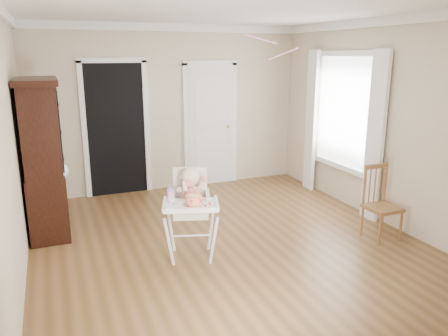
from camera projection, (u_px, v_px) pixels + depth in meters
name	position (u px, v px, depth m)	size (l,w,h in m)	color
floor	(227.00, 243.00, 5.33)	(5.00, 5.00, 0.00)	brown
ceiling	(228.00, 9.00, 4.64)	(5.00, 5.00, 0.00)	white
wall_back	(170.00, 109.00, 7.23)	(4.50, 4.50, 0.00)	beige
wall_left	(10.00, 149.00, 4.17)	(5.00, 5.00, 0.00)	beige
wall_right	(384.00, 123.00, 5.80)	(5.00, 5.00, 0.00)	beige
crown_molding	(228.00, 15.00, 4.66)	(4.50, 5.00, 0.12)	white
doorway	(116.00, 127.00, 6.95)	(1.06, 0.05, 2.22)	black
closet_door	(210.00, 126.00, 7.54)	(0.96, 0.09, 2.13)	white
window_right	(342.00, 119.00, 6.51)	(0.13, 1.84, 2.30)	white
high_chair	(191.00, 204.00, 4.80)	(0.76, 0.86, 1.03)	white
baby	(190.00, 190.00, 4.78)	(0.29, 0.28, 0.48)	beige
cake	(194.00, 200.00, 4.52)	(0.22, 0.22, 0.10)	silver
sippy_cup	(170.00, 194.00, 4.62)	(0.07, 0.07, 0.18)	#DA85C2
china_cabinet	(44.00, 157.00, 5.46)	(0.52, 1.16, 1.95)	black
dining_chair	(381.00, 205.00, 5.37)	(0.38, 0.38, 0.92)	brown
streamer	(261.00, 39.00, 6.09)	(0.03, 0.50, 0.02)	pink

